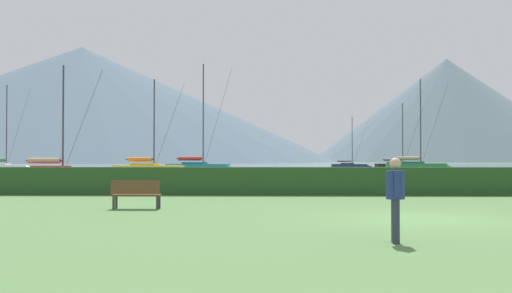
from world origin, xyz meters
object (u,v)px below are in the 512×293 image
object	(u,v)px
person_seated_viewer	(395,193)
sailboat_slip_7	(350,166)
sailboat_slip_4	(199,167)
sailboat_slip_6	(57,174)
sailboat_slip_1	(400,166)
sailboat_slip_0	(417,167)
sailboat_slip_5	(150,169)
park_bench_near_path	(136,193)
sailboat_slip_3	(3,168)

from	to	relation	value
person_seated_viewer	sailboat_slip_7	bearing A→B (deg)	87.20
person_seated_viewer	sailboat_slip_4	bearing A→B (deg)	104.96
sailboat_slip_6	sailboat_slip_7	world-z (taller)	sailboat_slip_7
sailboat_slip_1	sailboat_slip_6	size ratio (longest dim) A/B	1.19
sailboat_slip_0	sailboat_slip_5	distance (m)	35.62
sailboat_slip_0	park_bench_near_path	world-z (taller)	sailboat_slip_0
sailboat_slip_1	person_seated_viewer	bearing A→B (deg)	-104.50
park_bench_near_path	sailboat_slip_6	bearing A→B (deg)	116.19
sailboat_slip_0	sailboat_slip_4	size ratio (longest dim) A/B	0.94
sailboat_slip_1	person_seated_viewer	world-z (taller)	sailboat_slip_1
park_bench_near_path	sailboat_slip_7	bearing A→B (deg)	78.06
sailboat_slip_1	person_seated_viewer	distance (m)	78.38
sailboat_slip_0	sailboat_slip_4	xyz separation A→B (m)	(-27.31, -7.52, -0.01)
sailboat_slip_1	sailboat_slip_4	xyz separation A→B (m)	(-27.62, -19.06, 0.07)
sailboat_slip_1	sailboat_slip_3	xyz separation A→B (m)	(-52.97, -14.80, -0.02)
sailboat_slip_3	sailboat_slip_7	size ratio (longest dim) A/B	1.25
sailboat_slip_0	sailboat_slip_7	world-z (taller)	sailboat_slip_0
sailboat_slip_7	person_seated_viewer	bearing A→B (deg)	-88.05
sailboat_slip_3	sailboat_slip_4	size ratio (longest dim) A/B	0.86
sailboat_slip_4	sailboat_slip_5	bearing A→B (deg)	-103.60
sailboat_slip_7	person_seated_viewer	size ratio (longest dim) A/B	5.38
sailboat_slip_5	sailboat_slip_6	xyz separation A→B (m)	(-3.21, -16.97, -0.05)
sailboat_slip_6	sailboat_slip_7	xyz separation A→B (m)	(28.71, 56.83, -0.04)
sailboat_slip_0	sailboat_slip_3	bearing A→B (deg)	-171.42
sailboat_slip_5	park_bench_near_path	bearing A→B (deg)	-67.92
sailboat_slip_1	sailboat_slip_3	distance (m)	55.00
sailboat_slip_0	person_seated_viewer	distance (m)	67.06
sailboat_slip_5	sailboat_slip_6	distance (m)	17.27
sailboat_slip_0	park_bench_near_path	bearing A→B (deg)	-107.00
sailboat_slip_4	sailboat_slip_6	bearing A→B (deg)	-97.06
sailboat_slip_7	person_seated_viewer	distance (m)	88.23
sailboat_slip_4	park_bench_near_path	bearing A→B (deg)	-77.68
sailboat_slip_0	sailboat_slip_3	distance (m)	52.76
sailboat_slip_1	sailboat_slip_7	bearing A→B (deg)	116.17
sailboat_slip_5	person_seated_viewer	bearing A→B (deg)	-61.94
sailboat_slip_7	park_bench_near_path	world-z (taller)	sailboat_slip_7
park_bench_near_path	sailboat_slip_4	bearing A→B (deg)	95.17
sailboat_slip_5	sailboat_slip_0	bearing A→B (deg)	40.01
sailboat_slip_6	sailboat_slip_5	bearing A→B (deg)	86.85
sailboat_slip_0	sailboat_slip_7	size ratio (longest dim) A/B	1.37
sailboat_slip_0	person_seated_viewer	bearing A→B (deg)	-99.11
sailboat_slip_7	person_seated_viewer	world-z (taller)	sailboat_slip_7
sailboat_slip_0	sailboat_slip_6	bearing A→B (deg)	-129.99
sailboat_slip_5	sailboat_slip_6	world-z (taller)	sailboat_slip_5
sailboat_slip_1	sailboat_slip_4	size ratio (longest dim) A/B	0.78
sailboat_slip_3	sailboat_slip_7	distance (m)	53.64
sailboat_slip_4	sailboat_slip_1	bearing A→B (deg)	42.23
park_bench_near_path	sailboat_slip_5	bearing A→B (deg)	101.64
sailboat_slip_5	person_seated_viewer	xyz separation A→B (m)	(14.72, -47.71, 0.32)
sailboat_slip_3	person_seated_viewer	distance (m)	71.63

